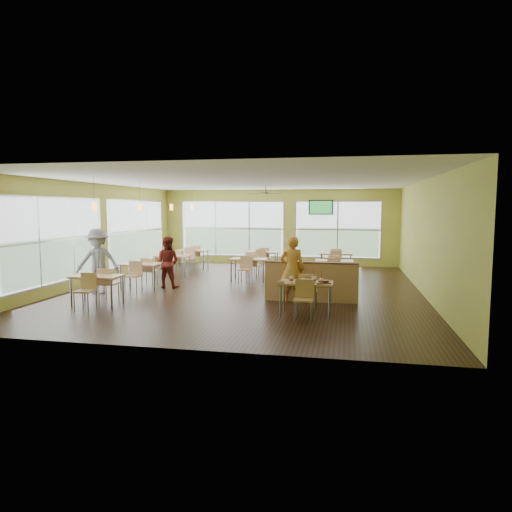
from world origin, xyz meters
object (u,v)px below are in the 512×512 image
(man_plaid, at_px, (292,269))
(half_wall_divider, at_px, (311,282))
(food_basket, at_px, (324,281))
(main_table, at_px, (306,287))

(man_plaid, bearing_deg, half_wall_divider, -167.02)
(man_plaid, height_order, food_basket, man_plaid)
(man_plaid, bearing_deg, main_table, 103.12)
(half_wall_divider, bearing_deg, main_table, -90.00)
(main_table, height_order, man_plaid, man_plaid)
(main_table, relative_size, food_basket, 5.76)
(half_wall_divider, distance_m, food_basket, 1.56)
(main_table, xyz_separation_m, man_plaid, (-0.48, 1.27, 0.23))
(half_wall_divider, height_order, man_plaid, man_plaid)
(main_table, relative_size, man_plaid, 0.88)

